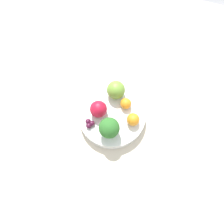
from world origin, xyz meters
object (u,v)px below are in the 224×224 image
object	(u,v)px
apple_red	(116,90)
apple_green	(98,109)
broccoli	(109,128)
grape_cluster	(90,124)
orange_front	(133,119)
orange_back	(126,103)
bowl	(112,115)

from	to	relation	value
apple_red	apple_green	world-z (taller)	apple_red
apple_green	broccoli	bearing A→B (deg)	43.49
broccoli	grape_cluster	distance (m)	0.07
orange_front	orange_back	world-z (taller)	orange_front
apple_red	apple_green	xyz separation A→B (m)	(0.08, -0.03, -0.00)
orange_back	grape_cluster	distance (m)	0.13
broccoli	orange_back	xyz separation A→B (m)	(-0.10, 0.03, -0.02)
apple_red	orange_front	bearing A→B (deg)	45.06
broccoli	orange_back	size ratio (longest dim) A/B	2.10
orange_front	apple_red	bearing A→B (deg)	-134.94
orange_front	orange_back	size ratio (longest dim) A/B	1.12
apple_red	grape_cluster	bearing A→B (deg)	-21.58
grape_cluster	bowl	bearing A→B (deg)	134.76
apple_red	grape_cluster	distance (m)	0.13
apple_green	orange_front	distance (m)	0.11
apple_red	apple_green	distance (m)	0.08
apple_red	orange_back	size ratio (longest dim) A/B	1.67
apple_red	orange_front	distance (m)	0.11
orange_front	apple_green	bearing A→B (deg)	-90.13
bowl	broccoli	xyz separation A→B (m)	(0.06, 0.01, 0.06)
apple_green	bowl	bearing A→B (deg)	101.75
broccoli	orange_front	bearing A→B (deg)	131.17
bowl	orange_front	size ratio (longest dim) A/B	5.48
orange_front	orange_back	bearing A→B (deg)	-142.52
grape_cluster	apple_red	bearing A→B (deg)	158.42
orange_back	grape_cluster	world-z (taller)	orange_back
bowl	apple_red	size ratio (longest dim) A/B	3.67
broccoli	orange_back	world-z (taller)	broccoli
apple_red	apple_green	bearing A→B (deg)	-23.86
apple_green	apple_red	bearing A→B (deg)	156.14
orange_front	broccoli	bearing A→B (deg)	-48.83
apple_red	bowl	bearing A→B (deg)	5.95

